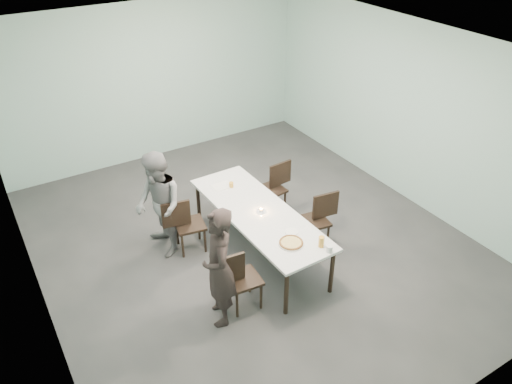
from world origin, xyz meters
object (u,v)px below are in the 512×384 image
table (259,215)px  diner_near (219,268)px  beer_glass (321,242)px  tealight (261,210)px  chair_far_right (275,185)px  diner_far (159,205)px  water_tumbler (329,249)px  pizza (291,243)px  side_plate (291,232)px  chair_near_right (318,216)px  chair_near_left (238,277)px  chair_far_left (184,222)px  amber_tumbler (231,185)px

table → diner_near: 1.39m
beer_glass → tealight: size_ratio=2.68×
chair_far_right → diner_far: (-2.01, -0.02, 0.31)m
chair_far_right → water_tumbler: (-0.54, -2.07, 0.29)m
pizza → side_plate: bearing=53.9°
chair_near_right → side_plate: size_ratio=4.83×
chair_near_left → side_plate: chair_near_left is taller
side_plate → beer_glass: (0.15, -0.45, 0.07)m
chair_far_left → chair_near_left: bearing=-76.2°
chair_near_right → diner_near: size_ratio=0.53×
chair_near_left → water_tumbler: (1.10, -0.44, 0.29)m
table → amber_tumbler: (-0.01, 0.79, 0.10)m
chair_far_left → tealight: (0.91, -0.67, 0.27)m
chair_far_left → pizza: (0.85, -1.50, 0.27)m
side_plate → water_tumbler: 0.62m
chair_far_left → diner_far: size_ratio=0.54×
beer_glass → pizza: bearing=140.9°
chair_near_left → diner_far: diner_far is taller
pizza → amber_tumbler: 1.64m
diner_near → table: bearing=146.8°
beer_glass → tealight: (-0.24, 1.08, -0.05)m
amber_tumbler → table: bearing=-89.4°
side_plate → water_tumbler: size_ratio=2.00×
chair_near_right → amber_tumbler: bearing=-41.8°
tealight → table: bearing=148.3°
chair_near_left → pizza: size_ratio=2.56×
table → chair_far_left: 1.11m
table → tealight: bearing=-31.7°
chair_near_left → side_plate: size_ratio=4.83×
tealight → chair_far_left: bearing=143.8°
amber_tumbler → beer_glass: bearing=-81.7°
chair_far_left → diner_far: 0.46m
diner_far → side_plate: 1.95m
chair_near_right → beer_glass: size_ratio=5.80×
table → diner_far: size_ratio=1.61×
chair_far_left → diner_far: bearing=162.3°
chair_far_right → chair_near_right: bearing=88.7°
pizza → tealight: size_ratio=6.07×
chair_far_left → amber_tumbler: (0.88, 0.14, 0.29)m
chair_near_right → diner_near: bearing=24.5°
diner_far → beer_glass: bearing=38.5°
chair_far_right → chair_near_left: bearing=40.6°
chair_near_left → chair_far_right: (1.64, 1.63, 0.00)m
beer_glass → amber_tumbler: (-0.28, 1.89, -0.03)m
chair_far_left → side_plate: (1.00, -1.29, 0.25)m
water_tumbler → tealight: bearing=102.1°
diner_near → side_plate: size_ratio=9.10×
chair_far_left → water_tumbler: (1.18, -1.89, 0.29)m
side_plate → diner_far: bearing=131.9°
diner_near → diner_far: size_ratio=1.01×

